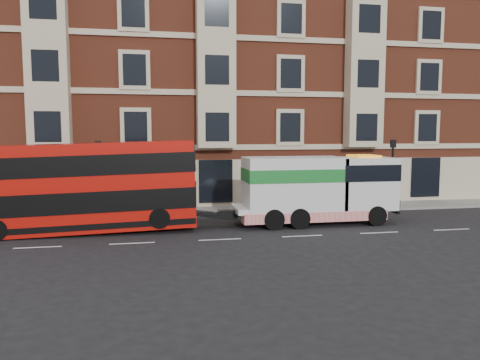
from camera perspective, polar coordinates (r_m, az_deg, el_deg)
name	(u,v)px	position (r m, az deg, el deg)	size (l,w,h in m)	color
ground	(220,240)	(21.95, -2.44, -7.27)	(120.00, 120.00, 0.00)	black
sidewalk	(203,211)	(29.23, -4.56, -3.83)	(90.00, 3.00, 0.15)	slate
victorian_terrace	(198,65)	(36.69, -5.19, 13.80)	(45.00, 12.00, 20.40)	brown
lamp_post_west	(99,173)	(27.61, -16.79, 0.82)	(0.35, 0.15, 4.35)	black
lamp_post_east	(392,168)	(31.31, 18.08, 1.34)	(0.35, 0.15, 4.35)	black
double_decker_bus	(83,186)	(24.32, -18.64, -0.67)	(10.95, 2.51, 4.43)	#B5110A
tow_truck	(315,189)	(25.64, 9.15, -1.04)	(8.77, 2.59, 3.65)	silver
pedestrian	(102,203)	(27.74, -16.42, -2.69)	(0.60, 0.40, 1.65)	#181C31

